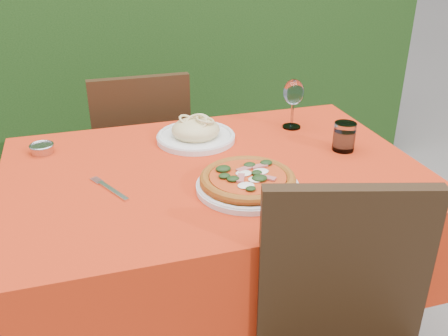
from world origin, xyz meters
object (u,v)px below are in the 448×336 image
object	(u,v)px
chair_far	(142,155)
fork	(113,191)
pizza_plate	(248,181)
pasta_plate	(196,133)
steel_ramekin	(42,149)
water_glass	(344,138)
wine_glass	(293,94)

from	to	relation	value
chair_far	fork	xyz separation A→B (m)	(-0.17, -0.75, 0.24)
pizza_plate	pasta_plate	bearing A→B (deg)	98.21
fork	pasta_plate	bearing A→B (deg)	16.72
pasta_plate	pizza_plate	bearing A→B (deg)	-81.79
chair_far	fork	bearing A→B (deg)	77.59
steel_ramekin	pizza_plate	bearing A→B (deg)	-37.24
water_glass	wine_glass	world-z (taller)	wine_glass
pasta_plate	fork	distance (m)	0.42
water_glass	steel_ramekin	xyz separation A→B (m)	(-0.95, 0.26, -0.03)
pizza_plate	pasta_plate	world-z (taller)	pasta_plate
pizza_plate	fork	size ratio (longest dim) A/B	1.50
chair_far	steel_ramekin	world-z (taller)	chair_far
wine_glass	steel_ramekin	xyz separation A→B (m)	(-0.87, 0.03, -0.11)
fork	steel_ramekin	bearing A→B (deg)	94.26
wine_glass	fork	distance (m)	0.75
fork	wine_glass	bearing A→B (deg)	-1.97
pasta_plate	steel_ramekin	size ratio (longest dim) A/B	3.73
water_glass	wine_glass	size ratio (longest dim) A/B	0.52
chair_far	pizza_plate	distance (m)	0.91
pasta_plate	steel_ramekin	world-z (taller)	pasta_plate
water_glass	fork	world-z (taller)	water_glass
water_glass	steel_ramekin	distance (m)	0.99
pizza_plate	wine_glass	bearing A→B (deg)	52.31
wine_glass	water_glass	bearing A→B (deg)	-70.52
pizza_plate	fork	xyz separation A→B (m)	(-0.36, 0.10, -0.02)
wine_glass	chair_far	bearing A→B (deg)	138.28
pasta_plate	steel_ramekin	xyz separation A→B (m)	(-0.50, 0.04, -0.01)
water_glass	wine_glass	xyz separation A→B (m)	(-0.08, 0.23, 0.08)
fork	steel_ramekin	xyz separation A→B (m)	(-0.19, 0.33, 0.01)
water_glass	chair_far	bearing A→B (deg)	130.65
wine_glass	fork	size ratio (longest dim) A/B	0.93
wine_glass	steel_ramekin	distance (m)	0.88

